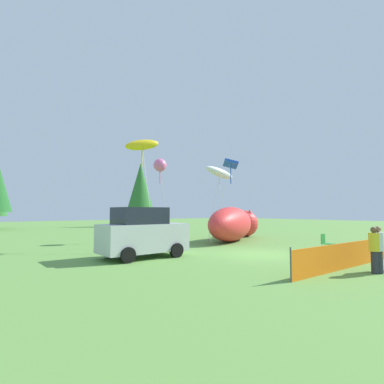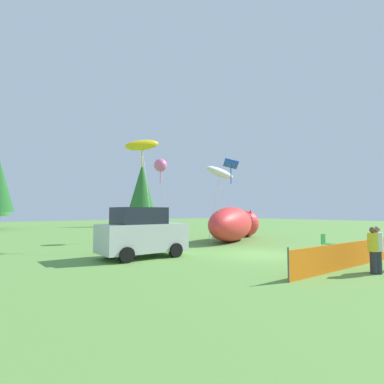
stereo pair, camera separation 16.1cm
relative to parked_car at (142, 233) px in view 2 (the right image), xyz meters
name	(u,v)px [view 2 (the right image)]	position (x,y,z in m)	size (l,w,h in m)	color
ground_plane	(259,254)	(5.03, -2.69, -1.11)	(120.00, 120.00, 0.00)	#609342
parked_car	(142,233)	(0.00, 0.00, 0.00)	(3.95, 2.07, 2.29)	#B7BCC1
folding_chair	(326,242)	(8.45, -4.31, -0.59)	(0.61, 0.61, 0.92)	#267F33
inflatable_cat	(234,225)	(9.28, 2.98, 0.00)	(8.44, 5.70, 2.41)	red
safety_fence	(349,255)	(4.83, -7.03, -0.64)	(7.58, 0.19, 1.04)	orange
spectator_in_grey_shirt	(377,248)	(4.53, -8.13, -0.24)	(0.35, 0.35, 1.60)	#2D2D38
spectator_in_blue_shirt	(373,248)	(4.40, -8.05, -0.25)	(0.34, 0.34, 1.58)	#2D2D38
kite_yellow_hero	(142,145)	(1.71, 3.16, 4.86)	(2.17, 3.10, 6.52)	silver
kite_white_ghost	(220,173)	(8.41, 3.57, 3.82)	(2.66, 0.80, 5.54)	silver
kite_pink_octopus	(160,165)	(4.61, 5.70, 4.26)	(1.46, 0.93, 5.85)	silver
kite_blue_box	(231,165)	(7.18, 1.28, 4.00)	(1.85, 1.35, 5.50)	silver
horizon_tree_west	(142,187)	(14.04, 25.31, 4.39)	(3.76, 3.76, 8.96)	brown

